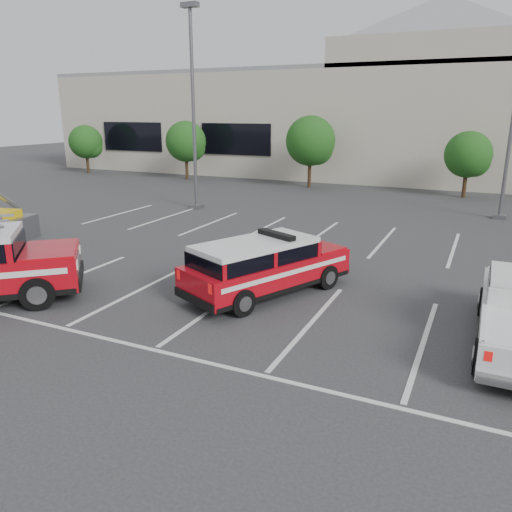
{
  "coord_description": "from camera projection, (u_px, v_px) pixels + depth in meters",
  "views": [
    {
      "loc": [
        6.33,
        -11.0,
        5.11
      ],
      "look_at": [
        0.42,
        1.64,
        1.05
      ],
      "focal_mm": 35.0,
      "sensor_mm": 36.0,
      "label": 1
    }
  ],
  "objects": [
    {
      "name": "ground",
      "position": [
        216.0,
        306.0,
        13.57
      ],
      "size": [
        120.0,
        120.0,
        0.0
      ],
      "primitive_type": "plane",
      "color": "#2D2D2F",
      "rests_on": "ground"
    },
    {
      "name": "stall_markings",
      "position": [
        279.0,
        262.0,
        17.48
      ],
      "size": [
        23.0,
        15.0,
        0.01
      ],
      "primitive_type": "cube",
      "color": "silver",
      "rests_on": "ground"
    },
    {
      "name": "convention_building",
      "position": [
        413.0,
        116.0,
        39.89
      ],
      "size": [
        60.0,
        16.99,
        13.2
      ],
      "color": "beige",
      "rests_on": "ground"
    },
    {
      "name": "tree_far_left",
      "position": [
        87.0,
        143.0,
        42.17
      ],
      "size": [
        2.77,
        2.77,
        3.99
      ],
      "color": "#3F2B19",
      "rests_on": "ground"
    },
    {
      "name": "tree_left",
      "position": [
        187.0,
        143.0,
        38.03
      ],
      "size": [
        3.07,
        3.07,
        4.42
      ],
      "color": "#3F2B19",
      "rests_on": "ground"
    },
    {
      "name": "tree_mid_left",
      "position": [
        312.0,
        143.0,
        33.89
      ],
      "size": [
        3.37,
        3.37,
        4.85
      ],
      "color": "#3F2B19",
      "rests_on": "ground"
    },
    {
      "name": "tree_mid_right",
      "position": [
        470.0,
        156.0,
        29.98
      ],
      "size": [
        2.77,
        2.77,
        3.99
      ],
      "color": "#3F2B19",
      "rests_on": "ground"
    },
    {
      "name": "light_pole_left",
      "position": [
        193.0,
        110.0,
        25.81
      ],
      "size": [
        0.9,
        0.6,
        10.24
      ],
      "color": "#59595E",
      "rests_on": "ground"
    },
    {
      "name": "fire_chief_suv",
      "position": [
        265.0,
        270.0,
        14.31
      ],
      "size": [
        3.8,
        5.35,
        1.78
      ],
      "rotation": [
        0.0,
        0.0,
        -0.44
      ],
      "color": "#A80812",
      "rests_on": "ground"
    }
  ]
}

